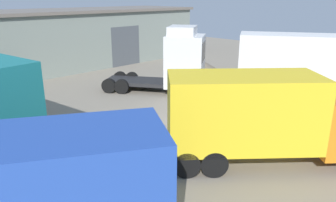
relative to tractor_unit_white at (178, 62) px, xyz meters
The scene contains 9 objects.
ground_plane 6.14m from the tractor_unit_white, 131.67° to the right, with size 60.00×60.00×0.00m, color gray.
warehouse_building 14.00m from the tractor_unit_white, 105.95° to the left, with size 32.38×8.05×5.10m.
tractor_unit_white is the anchor object (origin of this frame).
container_trailer_grey 8.98m from the tractor_unit_white, 54.47° to the right, with size 7.37×9.99×4.02m.
box_truck_orange 10.23m from the tractor_unit_white, 118.12° to the right, with size 7.16×6.84×3.52m.
box_truck_teal 15.70m from the tractor_unit_white, 149.21° to the right, with size 6.99×5.52×3.47m.
gravel_pile 6.50m from the tractor_unit_white, 25.01° to the left, with size 3.81×3.81×1.12m.
oil_drum 9.06m from the tractor_unit_white, 153.85° to the right, with size 0.58×0.58×0.88m.
traffic_cone 10.63m from the tractor_unit_white, 147.38° to the right, with size 0.40×0.40×0.55m.
Camera 1 is at (-11.77, -10.41, 6.28)m, focal length 35.00 mm.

